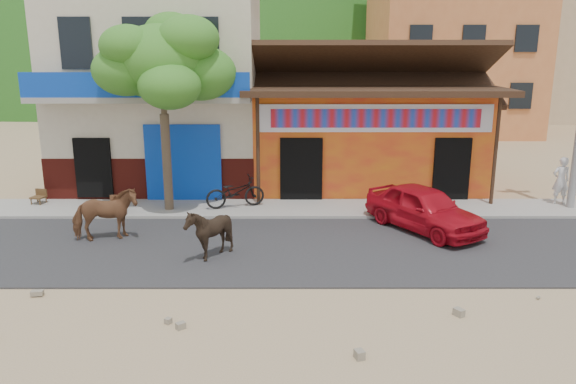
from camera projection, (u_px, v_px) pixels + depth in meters
name	position (u px, v px, depth m)	size (l,w,h in m)	color
ground	(327.00, 289.00, 12.18)	(120.00, 120.00, 0.00)	#9E825B
road	(320.00, 248.00, 14.59)	(60.00, 5.00, 0.04)	#28282B
sidewalk	(314.00, 209.00, 17.97)	(60.00, 2.00, 0.12)	gray
dance_club	(362.00, 136.00, 21.40)	(8.00, 6.00, 3.60)	orange
cafe_building	(163.00, 91.00, 20.97)	(7.00, 6.00, 7.00)	beige
apartment_front	(450.00, 31.00, 33.90)	(9.00, 9.00, 12.00)	#CC723F
apartment_rear	(552.00, 48.00, 39.96)	(8.00, 8.00, 10.00)	tan
tree	(164.00, 114.00, 17.00)	(3.00, 3.00, 6.00)	#2D721E
cow_tan	(105.00, 215.00, 14.96)	(0.77, 1.70, 1.43)	brown
cow_dark	(209.00, 232.00, 13.68)	(1.08, 1.21, 1.34)	black
red_car	(424.00, 208.00, 15.84)	(1.50, 3.74, 1.27)	#B50C1B
scooter	(235.00, 192.00, 17.82)	(0.66, 1.89, 1.00)	black
pedestrian	(561.00, 181.00, 18.14)	(0.57, 0.37, 1.56)	silver
cafe_chair_left	(38.00, 191.00, 18.24)	(0.40, 0.40, 0.86)	#4A2F18
cafe_chair_right	(116.00, 198.00, 17.14)	(0.47, 0.47, 1.01)	#472717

